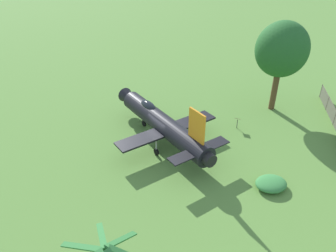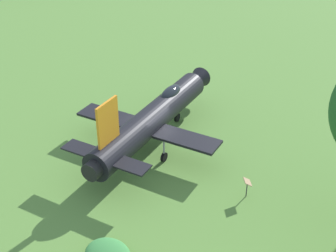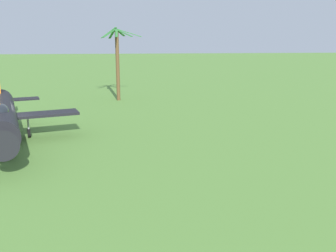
# 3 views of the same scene
# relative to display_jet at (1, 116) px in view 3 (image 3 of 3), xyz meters

# --- Properties ---
(ground_plane) EXTENTS (200.00, 200.00, 0.00)m
(ground_plane) POSITION_rel_display_jet_xyz_m (-0.37, -0.12, -1.91)
(ground_plane) COLOR #568438
(display_jet) EXTENTS (13.30, 9.61, 5.21)m
(display_jet) POSITION_rel_display_jet_xyz_m (0.00, 0.00, 0.00)
(display_jet) COLOR black
(display_jet) RESTS_ON ground_plane
(palm_tree) EXTENTS (4.07, 4.11, 7.35)m
(palm_tree) POSITION_rel_display_jet_xyz_m (-16.20, 6.48, 2.17)
(palm_tree) COLOR brown
(palm_tree) RESTS_ON ground_plane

